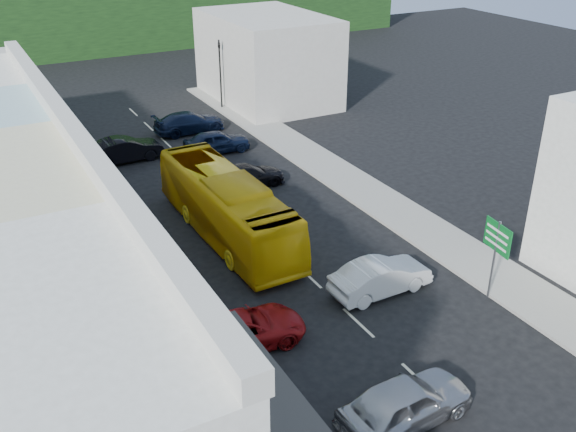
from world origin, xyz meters
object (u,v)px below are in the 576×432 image
at_px(car_white, 381,278).
at_px(pedestrian_left, 158,345).
at_px(car_silver, 405,405).
at_px(direction_sign, 494,260).
at_px(bus, 227,208).
at_px(car_red, 244,328).
at_px(traffic_signal, 220,75).

height_order(car_white, pedestrian_left, pedestrian_left).
distance_m(car_silver, pedestrian_left, 8.96).
bearing_deg(car_white, pedestrian_left, 90.05).
bearing_deg(direction_sign, car_silver, -144.00).
relative_size(car_silver, pedestrian_left, 2.59).
xyz_separation_m(bus, pedestrian_left, (-6.28, -8.18, -0.55)).
xyz_separation_m(car_red, pedestrian_left, (-3.33, 0.22, 0.30)).
distance_m(car_white, car_red, 6.72).
xyz_separation_m(bus, car_white, (3.75, -7.96, -0.85)).
distance_m(car_white, pedestrian_left, 10.04).
distance_m(bus, car_white, 8.84).
relative_size(bus, car_silver, 2.64).
bearing_deg(pedestrian_left, traffic_signal, -31.15).
height_order(bus, direction_sign, direction_sign).
relative_size(bus, car_red, 2.52).
xyz_separation_m(bus, car_red, (-2.96, -8.40, -0.85)).
bearing_deg(direction_sign, bus, 133.85).
bearing_deg(pedestrian_left, direction_sign, -103.36).
distance_m(car_silver, traffic_signal, 35.78).
height_order(bus, traffic_signal, traffic_signal).
relative_size(bus, traffic_signal, 2.11).
bearing_deg(car_white, car_silver, 148.89).
distance_m(pedestrian_left, traffic_signal, 31.83).
bearing_deg(pedestrian_left, car_silver, -140.22).
xyz_separation_m(pedestrian_left, direction_sign, (13.93, -2.31, 0.82)).
bearing_deg(car_red, car_white, -79.23).
relative_size(bus, pedestrian_left, 6.82).
bearing_deg(direction_sign, car_red, 176.60).
relative_size(car_white, traffic_signal, 0.80).
distance_m(bus, traffic_signal, 21.74).
relative_size(bus, car_white, 2.64).
relative_size(car_silver, direction_sign, 1.21).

